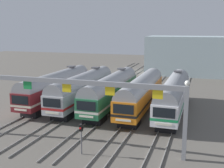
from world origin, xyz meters
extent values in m
plane|color=#5B564F|center=(0.00, 0.00, 0.00)|extent=(160.00, 160.00, 0.00)
cube|color=gray|center=(-9.29, 17.00, 0.07)|extent=(0.07, 70.00, 0.15)
cube|color=gray|center=(-7.86, 17.00, 0.07)|extent=(0.07, 70.00, 0.15)
cube|color=gray|center=(-5.00, 17.00, 0.07)|extent=(0.07, 70.00, 0.15)
cube|color=gray|center=(-3.57, 17.00, 0.07)|extent=(0.07, 70.00, 0.15)
cube|color=gray|center=(-0.72, 17.00, 0.07)|extent=(0.07, 70.00, 0.15)
cube|color=gray|center=(0.72, 17.00, 0.07)|extent=(0.07, 70.00, 0.15)
cube|color=gray|center=(3.57, 17.00, 0.07)|extent=(0.07, 70.00, 0.15)
cube|color=gray|center=(5.00, 17.00, 0.07)|extent=(0.07, 70.00, 0.15)
cube|color=gray|center=(7.86, 17.00, 0.07)|extent=(0.07, 70.00, 0.15)
cube|color=gray|center=(9.29, 17.00, 0.07)|extent=(0.07, 70.00, 0.15)
cube|color=maroon|center=(-8.57, 0.00, 2.23)|extent=(2.85, 18.00, 2.35)
cube|color=beige|center=(-8.57, 0.00, 1.87)|extent=(2.88, 18.02, 0.28)
cylinder|color=gray|center=(-8.57, 0.00, 3.40)|extent=(2.74, 17.64, 2.74)
cube|color=black|center=(-8.57, -9.02, 2.70)|extent=(2.28, 0.06, 1.03)
cube|color=silver|center=(-8.57, -9.02, 1.47)|extent=(1.71, 0.05, 0.24)
cube|color=black|center=(-8.57, -6.30, 0.53)|extent=(2.28, 2.60, 1.05)
cube|color=black|center=(-8.57, 6.30, 0.53)|extent=(2.28, 2.60, 1.05)
cube|color=#4C4C51|center=(-8.57, 5.04, 4.95)|extent=(1.10, 1.10, 0.20)
cube|color=#B2B5BA|center=(-4.29, 0.00, 2.23)|extent=(2.85, 18.00, 2.35)
cube|color=#B21E1E|center=(-4.29, 0.00, 1.87)|extent=(2.88, 18.02, 0.28)
cylinder|color=gray|center=(-4.29, 0.00, 3.40)|extent=(2.74, 17.64, 2.74)
cube|color=black|center=(-4.29, -9.02, 2.70)|extent=(2.28, 0.06, 1.03)
cube|color=silver|center=(-4.29, -9.02, 1.47)|extent=(1.71, 0.05, 0.24)
cube|color=black|center=(-4.29, -6.30, 0.53)|extent=(2.28, 2.60, 1.05)
cube|color=black|center=(-4.29, 6.30, 0.53)|extent=(2.28, 2.60, 1.05)
cube|color=#4C4C51|center=(-4.29, 5.04, 4.95)|extent=(1.10, 1.10, 0.20)
cube|color=#236B42|center=(0.00, 0.00, 2.23)|extent=(2.85, 18.00, 2.35)
cube|color=silver|center=(0.00, 0.00, 1.87)|extent=(2.88, 18.02, 0.28)
cylinder|color=gray|center=(0.00, 0.00, 3.40)|extent=(2.74, 17.64, 2.74)
cube|color=black|center=(0.00, -9.02, 2.70)|extent=(2.28, 0.06, 1.03)
cube|color=silver|center=(0.00, -9.02, 1.47)|extent=(1.71, 0.05, 0.24)
cube|color=black|center=(0.00, -6.30, 0.53)|extent=(2.28, 2.60, 1.05)
cube|color=black|center=(0.00, 6.30, 0.53)|extent=(2.28, 2.60, 1.05)
cube|color=#4C4C51|center=(0.00, 5.04, 4.95)|extent=(1.10, 1.10, 0.20)
cube|color=orange|center=(4.29, 0.00, 2.23)|extent=(2.85, 18.00, 2.35)
cube|color=black|center=(4.29, 0.00, 1.87)|extent=(2.88, 18.02, 0.28)
cylinder|color=gray|center=(4.29, 0.00, 3.40)|extent=(2.74, 17.64, 2.74)
cube|color=black|center=(4.29, -9.02, 2.70)|extent=(2.28, 0.06, 1.03)
cube|color=silver|center=(4.29, -9.02, 1.47)|extent=(1.71, 0.05, 0.24)
cube|color=black|center=(4.29, -6.30, 0.53)|extent=(2.28, 2.60, 1.05)
cube|color=black|center=(4.29, 6.30, 0.53)|extent=(2.28, 2.60, 1.05)
cube|color=white|center=(8.57, 0.00, 2.23)|extent=(2.85, 18.00, 2.35)
cube|color=#198C4C|center=(8.57, 0.00, 1.87)|extent=(2.88, 18.02, 0.28)
cylinder|color=gray|center=(8.57, 0.00, 3.40)|extent=(2.74, 17.64, 2.74)
cube|color=black|center=(8.57, -9.02, 2.70)|extent=(2.28, 0.06, 1.03)
cube|color=silver|center=(8.57, -9.02, 1.47)|extent=(1.71, 0.05, 0.24)
cube|color=black|center=(8.57, -6.30, 0.53)|extent=(2.28, 2.60, 1.05)
cube|color=black|center=(8.57, 6.30, 0.53)|extent=(2.28, 2.60, 1.05)
cube|color=#4C4C51|center=(8.57, 5.04, 4.95)|extent=(1.10, 1.10, 0.20)
cube|color=gray|center=(10.97, -13.50, 3.25)|extent=(0.36, 0.36, 6.50)
cube|color=gray|center=(0.00, -13.50, 6.25)|extent=(21.95, 0.32, 0.44)
cube|color=#198C3F|center=(-4.29, -13.50, 5.63)|extent=(0.90, 0.08, 0.80)
cube|color=yellow|center=(0.00, -13.50, 5.63)|extent=(0.90, 0.08, 0.80)
cube|color=yellow|center=(4.29, -13.50, 5.63)|extent=(0.90, 0.08, 0.80)
cube|color=yellow|center=(8.57, -13.50, 5.63)|extent=(0.90, 0.08, 0.80)
sphere|color=white|center=(10.97, -13.50, 6.75)|extent=(0.44, 0.44, 0.44)
cylinder|color=#59595E|center=(2.14, -15.17, 1.42)|extent=(0.12, 0.12, 2.84)
cube|color=black|center=(2.14, -15.17, 2.49)|extent=(0.28, 0.24, 0.60)
sphere|color=red|center=(2.14, -15.31, 2.49)|extent=(0.18, 0.18, 0.18)
cube|color=#9EB2B7|center=(10.76, 34.06, 4.58)|extent=(24.39, 10.00, 9.15)
camera|label=1|loc=(12.27, -37.47, 11.22)|focal=46.35mm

